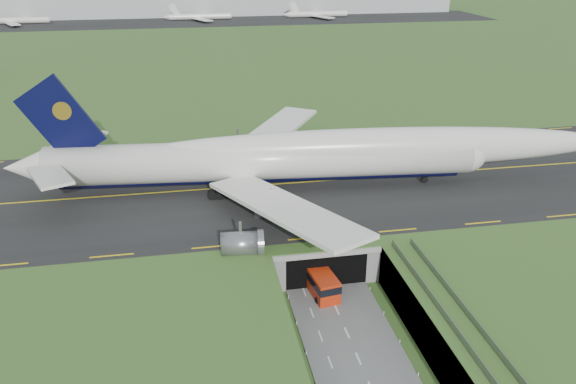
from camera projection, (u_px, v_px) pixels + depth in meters
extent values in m
plane|color=#3C5E25|center=(341.00, 320.00, 74.92)|extent=(900.00, 900.00, 0.00)
cube|color=gray|center=(342.00, 301.00, 73.71)|extent=(800.00, 800.00, 6.00)
cube|color=slate|center=(357.00, 357.00, 68.14)|extent=(12.00, 75.00, 0.20)
cube|color=black|center=(294.00, 183.00, 102.12)|extent=(800.00, 44.00, 0.18)
cube|color=gray|center=(311.00, 220.00, 89.77)|extent=(16.00, 22.00, 1.00)
cube|color=gray|center=(268.00, 238.00, 89.63)|extent=(2.00, 22.00, 6.00)
cube|color=gray|center=(352.00, 230.00, 91.94)|extent=(2.00, 22.00, 6.00)
cube|color=black|center=(317.00, 252.00, 86.50)|extent=(12.00, 12.00, 5.00)
cube|color=#A8A8A3|center=(327.00, 254.00, 79.80)|extent=(17.00, 0.50, 0.80)
cube|color=#A8A8A3|center=(494.00, 371.00, 57.75)|extent=(3.00, 53.00, 0.50)
cube|color=gray|center=(482.00, 366.00, 57.22)|extent=(0.06, 53.00, 1.00)
cube|color=gray|center=(507.00, 363.00, 57.68)|extent=(0.06, 53.00, 1.00)
cylinder|color=#A8A8A3|center=(478.00, 376.00, 61.22)|extent=(0.90, 0.90, 5.60)
cylinder|color=#A8A8A3|center=(433.00, 312.00, 72.01)|extent=(0.90, 0.90, 5.60)
cylinder|color=silver|center=(263.00, 160.00, 97.57)|extent=(73.69, 13.47, 6.90)
sphere|color=silver|center=(467.00, 153.00, 100.63)|extent=(7.35, 7.35, 6.77)
cone|color=silver|center=(26.00, 168.00, 94.24)|extent=(8.11, 7.21, 6.56)
ellipsoid|color=silver|center=(375.00, 148.00, 98.60)|extent=(85.89, 14.02, 7.25)
ellipsoid|color=black|center=(462.00, 149.00, 100.19)|extent=(5.09, 3.44, 2.42)
cylinder|color=black|center=(263.00, 174.00, 98.67)|extent=(69.67, 9.15, 2.90)
cube|color=silver|center=(269.00, 135.00, 113.90)|extent=(24.79, 30.78, 2.90)
cube|color=silver|center=(76.00, 142.00, 101.49)|extent=(10.56, 12.60, 1.11)
cube|color=silver|center=(284.00, 208.00, 82.48)|extent=(20.44, 32.51, 2.90)
cube|color=silver|center=(50.00, 176.00, 86.76)|extent=(9.09, 12.83, 1.11)
cube|color=black|center=(61.00, 120.00, 91.55)|extent=(13.73, 1.88, 15.27)
cylinder|color=#C38B2D|center=(63.00, 110.00, 90.94)|extent=(3.08, 1.02, 3.02)
cylinder|color=slate|center=(265.00, 163.00, 108.76)|extent=(5.91, 4.05, 3.56)
cylinder|color=slate|center=(238.00, 144.00, 118.65)|extent=(5.91, 4.05, 3.56)
cylinder|color=slate|center=(272.00, 208.00, 90.10)|extent=(5.91, 4.05, 3.56)
cylinder|color=slate|center=(241.00, 244.00, 79.37)|extent=(5.91, 4.05, 3.56)
cylinder|color=black|center=(425.00, 179.00, 101.97)|extent=(1.23, 0.64, 1.19)
cube|color=black|center=(236.00, 185.00, 99.05)|extent=(7.13, 8.10, 1.51)
cube|color=red|center=(320.00, 281.00, 80.30)|extent=(4.25, 8.67, 3.32)
cube|color=black|center=(320.00, 277.00, 80.04)|extent=(4.33, 8.78, 1.11)
cube|color=black|center=(320.00, 289.00, 80.87)|extent=(3.95, 8.09, 0.55)
cylinder|color=black|center=(317.00, 300.00, 77.99)|extent=(0.53, 1.04, 1.00)
cylinder|color=black|center=(304.00, 280.00, 82.79)|extent=(0.53, 1.04, 1.00)
cylinder|color=black|center=(336.00, 297.00, 78.83)|extent=(0.53, 1.04, 1.00)
cylinder|color=black|center=(322.00, 276.00, 83.63)|extent=(0.53, 1.04, 1.00)
cube|color=#B2B2B2|center=(210.00, 2.00, 339.15)|extent=(300.00, 22.00, 15.00)
cube|color=black|center=(214.00, 21.00, 315.17)|extent=(320.00, 50.00, 0.08)
cylinder|color=silver|center=(14.00, 20.00, 301.30)|extent=(34.00, 3.20, 3.20)
cylinder|color=silver|center=(200.00, 17.00, 317.57)|extent=(34.00, 3.20, 3.20)
cylinder|color=silver|center=(318.00, 14.00, 328.87)|extent=(34.00, 3.20, 3.20)
ellipsoid|color=#52625C|center=(343.00, 7.00, 482.91)|extent=(260.00, 91.00, 44.00)
ellipsoid|color=#52625C|center=(553.00, 3.00, 515.87)|extent=(180.00, 63.00, 60.00)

